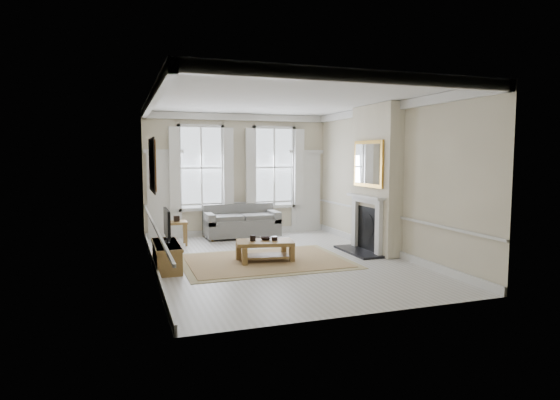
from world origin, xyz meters
name	(u,v)px	position (x,y,z in m)	size (l,w,h in m)	color
floor	(279,261)	(0.00, 0.00, 0.00)	(7.20, 7.20, 0.00)	#B7B5AD
ceiling	(279,99)	(0.00, 0.00, 3.40)	(7.20, 7.20, 0.00)	white
back_wall	(238,175)	(0.00, 3.60, 1.70)	(5.20, 5.20, 0.00)	beige
left_wall	(151,184)	(-2.60, 0.00, 1.70)	(7.20, 7.20, 0.00)	beige
right_wall	(387,179)	(2.60, 0.00, 1.70)	(7.20, 7.20, 0.00)	beige
window_left	(201,168)	(-1.05, 3.55, 1.90)	(1.26, 0.20, 2.20)	#B2BCC6
window_right	(274,167)	(1.05, 3.55, 1.90)	(1.26, 0.20, 2.20)	#B2BCC6
door_left	(165,196)	(-2.05, 3.56, 1.15)	(0.90, 0.08, 2.30)	silver
door_right	(306,192)	(2.05, 3.56, 1.15)	(0.90, 0.08, 2.30)	silver
painting	(152,165)	(-2.56, 0.30, 2.05)	(0.05, 1.66, 1.06)	#A5681C
chimney_breast	(376,179)	(2.43, 0.20, 1.70)	(0.35, 1.70, 3.38)	beige
hearth	(358,252)	(2.00, 0.20, 0.03)	(0.55, 1.50, 0.05)	black
fireplace	(366,221)	(2.20, 0.20, 0.73)	(0.21, 1.45, 1.33)	silver
mirror	(368,164)	(2.21, 0.20, 2.05)	(0.06, 1.26, 1.06)	gold
sofa	(241,224)	(-0.05, 3.11, 0.37)	(2.00, 0.97, 0.89)	slate
side_table	(177,226)	(-1.86, 2.49, 0.49)	(0.50, 0.50, 0.60)	brown
rug	(265,261)	(-0.31, 0.03, 0.01)	(3.50, 2.60, 0.02)	#9B7750
coffee_table	(265,245)	(-0.31, 0.03, 0.36)	(1.29, 0.90, 0.44)	brown
ceramic_pot_a	(253,238)	(-0.56, 0.08, 0.51)	(0.12, 0.12, 0.12)	black
ceramic_pot_b	(275,239)	(-0.11, -0.02, 0.49)	(0.13, 0.13, 0.09)	black
bowl	(266,238)	(-0.26, 0.13, 0.47)	(0.25, 0.25, 0.06)	black
tv_stand	(167,256)	(-2.34, 0.06, 0.25)	(0.46, 1.43, 0.51)	brown
tv	(167,223)	(-2.32, 0.06, 0.90)	(0.08, 0.90, 0.68)	black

